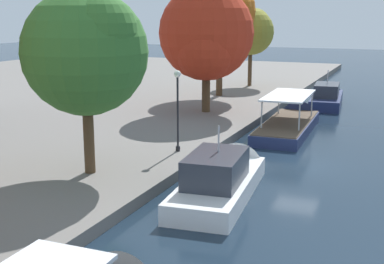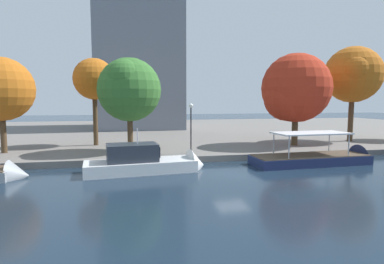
# 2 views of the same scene
# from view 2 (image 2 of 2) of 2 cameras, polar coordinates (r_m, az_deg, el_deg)

# --- Properties ---
(ground_plane) EXTENTS (220.00, 220.00, 0.00)m
(ground_plane) POSITION_cam_2_polar(r_m,az_deg,el_deg) (24.55, 7.32, -7.72)
(ground_plane) COLOR #192838
(dock_promenade) EXTENTS (120.00, 55.00, 0.60)m
(dock_promenade) POSITION_cam_2_polar(r_m,az_deg,el_deg) (56.03, -3.59, 0.17)
(dock_promenade) COLOR slate
(dock_promenade) RESTS_ON ground_plane
(motor_yacht_1) EXTENTS (9.91, 3.85, 4.69)m
(motor_yacht_1) POSITION_cam_2_polar(r_m,az_deg,el_deg) (25.55, -7.84, -5.80)
(motor_yacht_1) COLOR white
(motor_yacht_1) RESTS_ON ground_plane
(tour_boat_2) EXTENTS (11.91, 3.63, 4.19)m
(tour_boat_2) POSITION_cam_2_polar(r_m,az_deg,el_deg) (30.80, 22.37, -4.82)
(tour_boat_2) COLOR navy
(tour_boat_2) RESTS_ON ground_plane
(lamp_post) EXTENTS (0.41, 0.41, 4.83)m
(lamp_post) POSITION_cam_2_polar(r_m,az_deg,el_deg) (30.04, -0.19, 1.75)
(lamp_post) COLOR black
(lamp_post) RESTS_ON dock_promenade
(tree_2) EXTENTS (4.65, 4.65, 9.86)m
(tree_2) POSITION_cam_2_polar(r_m,az_deg,el_deg) (37.52, -17.21, 9.07)
(tree_2) COLOR #4C3823
(tree_2) RESTS_ON dock_promenade
(tree_3) EXTENTS (6.27, 6.27, 9.30)m
(tree_3) POSITION_cam_2_polar(r_m,az_deg,el_deg) (31.59, -11.19, 7.68)
(tree_3) COLOR #4C3823
(tree_3) RESTS_ON dock_promenade
(tree_4) EXTENTS (6.93, 6.93, 11.79)m
(tree_4) POSITION_cam_2_polar(r_m,az_deg,el_deg) (44.15, 27.47, 9.36)
(tree_4) COLOR #4C3823
(tree_4) RESTS_ON dock_promenade
(tree_5) EXTENTS (7.77, 7.77, 10.41)m
(tree_5) POSITION_cam_2_polar(r_m,az_deg,el_deg) (37.39, 17.83, 7.23)
(tree_5) COLOR #4C3823
(tree_5) RESTS_ON dock_promenade
(office_tower) EXTENTS (15.36, 17.03, 47.45)m
(office_tower) POSITION_cam_2_polar(r_m,az_deg,el_deg) (64.20, -9.84, 21.53)
(office_tower) COLOR slate
(office_tower) RESTS_ON dock_promenade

